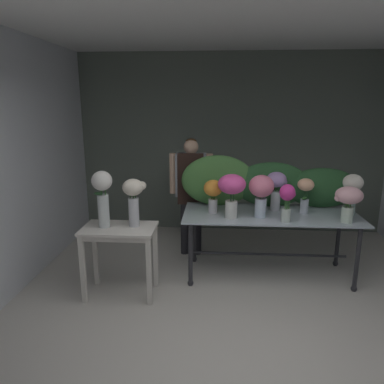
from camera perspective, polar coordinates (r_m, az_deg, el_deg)
name	(u,v)px	position (r m, az deg, el deg)	size (l,w,h in m)	color
ground_plane	(233,276)	(4.65, 6.56, -13.02)	(7.94, 7.94, 0.00)	beige
wall_back	(231,144)	(5.98, 6.23, 7.49)	(5.02, 0.12, 2.87)	slate
wall_left	(26,160)	(4.77, -24.71, 4.67)	(0.12, 3.73, 2.87)	silver
ceiling_slab	(241,21)	(4.23, 7.76, 25.16)	(5.14, 3.73, 0.12)	silver
display_table_glass	(270,223)	(4.48, 12.19, -4.75)	(2.08, 0.87, 0.81)	#B0C1CD
side_table_white	(119,237)	(4.03, -11.37, -7.02)	(0.79, 0.49, 0.79)	silver
florist	(191,185)	(4.93, -0.16, 1.17)	(0.59, 0.24, 1.63)	#232328
foliage_backdrop	(270,184)	(4.67, 12.15, 1.22)	(2.23, 0.28, 0.65)	#477F3D
vase_magenta_carnations	(287,199)	(4.09, 14.76, -1.08)	(0.18, 0.17, 0.43)	silver
vase_peach_anemones	(305,192)	(4.47, 17.45, 0.06)	(0.19, 0.19, 0.43)	silver
vase_fuchsia_hydrangea	(232,189)	(4.11, 6.35, 0.46)	(0.32, 0.32, 0.51)	silver
vase_blush_ranunculus	(348,199)	(4.30, 23.46, -1.05)	(0.30, 0.29, 0.40)	silver
vase_ivory_roses	(352,189)	(4.58, 23.96, 0.46)	(0.23, 0.23, 0.49)	silver
vase_rosy_freesia	(261,191)	(4.19, 10.87, 0.18)	(0.29, 0.29, 0.50)	silver
vase_sunset_stock	(213,192)	(4.30, 3.35, -0.05)	(0.23, 0.23, 0.40)	silver
vase_lilac_tulips	(276,186)	(4.51, 13.14, 0.90)	(0.26, 0.24, 0.48)	silver
vase_white_roses_tall	(103,194)	(3.93, -13.91, -0.38)	(0.22, 0.22, 0.61)	silver
vase_cream_lisianthus_tall	(134,197)	(3.90, -9.22, -0.76)	(0.25, 0.22, 0.52)	silver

